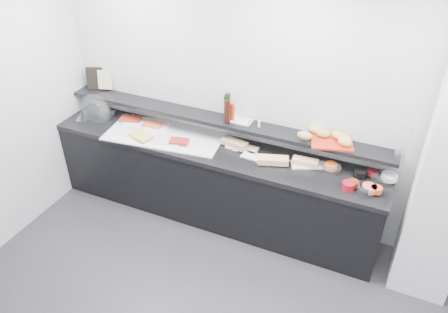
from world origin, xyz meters
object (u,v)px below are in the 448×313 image
at_px(carafe, 403,144).
at_px(condiment_tray, 240,121).
at_px(framed_print, 96,79).
at_px(bread_tray, 332,143).
at_px(sandwich_plate_mid, 257,158).
at_px(cloche_base, 96,117).

bearing_deg(carafe, condiment_tray, 178.13).
relative_size(framed_print, carafe, 0.87).
bearing_deg(framed_print, condiment_tray, -23.86).
height_order(condiment_tray, bread_tray, bread_tray).
distance_m(sandwich_plate_mid, carafe, 1.35).
height_order(cloche_base, framed_print, framed_print).
height_order(framed_print, bread_tray, framed_print).
xyz_separation_m(framed_print, carafe, (3.39, -0.09, 0.02)).
distance_m(condiment_tray, bread_tray, 0.96).
relative_size(framed_print, bread_tray, 0.68).
distance_m(sandwich_plate_mid, condiment_tray, 0.43).
bearing_deg(carafe, cloche_base, -177.26).
bearing_deg(bread_tray, framed_print, 162.01).
distance_m(condiment_tray, carafe, 1.57).
xyz_separation_m(condiment_tray, carafe, (1.56, -0.05, 0.14)).
bearing_deg(cloche_base, condiment_tray, -17.15).
relative_size(condiment_tray, bread_tray, 0.64).
bearing_deg(cloche_base, bread_tray, -20.69).
bearing_deg(bread_tray, cloche_base, 167.21).
height_order(sandwich_plate_mid, condiment_tray, condiment_tray).
height_order(bread_tray, carafe, carafe).
distance_m(cloche_base, condiment_tray, 1.73).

